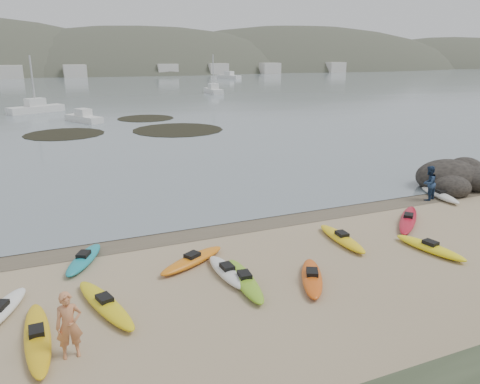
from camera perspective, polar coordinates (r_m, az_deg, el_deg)
name	(u,v)px	position (r m, az deg, el deg)	size (l,w,h in m)	color
ground	(240,222)	(22.23, 0.00, -3.71)	(600.00, 600.00, 0.00)	tan
wet_sand	(243,224)	(21.97, 0.31, -3.95)	(60.00, 60.00, 0.00)	brown
water	(47,66)	(319.35, -22.43, 14.04)	(1200.00, 1200.00, 0.00)	slate
kayaks	(260,260)	(17.96, 2.48, -8.27)	(23.25, 9.43, 0.34)	teal
person_west	(69,325)	(13.39, -20.13, -15.01)	(0.68, 0.45, 1.86)	#D28454
person_east	(429,183)	(27.27, 22.03, 1.01)	(0.93, 0.72, 1.90)	navy
rock_cluster	(457,182)	(30.89, 24.96, 1.08)	(5.53, 4.11, 2.00)	black
kelp_mats	(137,128)	(51.37, -12.45, 7.63)	(19.48, 18.13, 0.04)	black
moored_boats	(85,88)	(105.75, -18.33, 11.94)	(92.16, 88.07, 1.31)	silver
far_hills	(152,107)	(219.65, -10.72, 10.17)	(550.00, 135.00, 80.00)	#384235
far_town	(81,71)	(164.87, -18.81, 13.79)	(199.00, 5.00, 4.00)	beige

